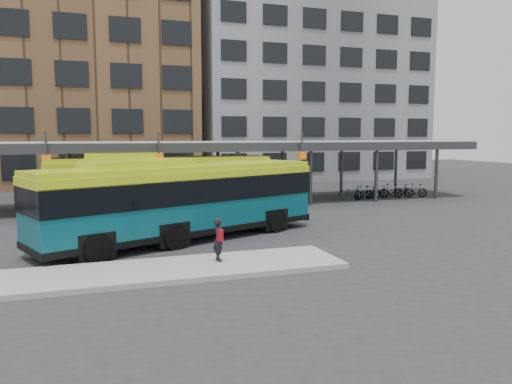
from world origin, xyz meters
TOP-DOWN VIEW (x-y plane):
  - ground at (0.00, 0.00)m, footprint 120.00×120.00m
  - boarding_island at (-5.50, -3.00)m, footprint 14.00×3.00m
  - canopy at (-0.06, 12.87)m, footprint 40.00×6.53m
  - building_brick at (-10.00, 32.00)m, footprint 26.00×14.00m
  - building_grey at (16.00, 32.00)m, footprint 24.00×14.00m
  - bus_front at (-3.06, 2.02)m, footprint 13.09×7.47m
  - bus_rear at (-2.80, 10.65)m, footprint 13.03×3.10m
  - pedestrian at (-2.68, -2.70)m, footprint 0.39×0.61m
  - bike_rack at (13.33, 12.05)m, footprint 6.84×1.61m

SIDE VIEW (x-z plane):
  - ground at x=0.00m, z-range 0.00..0.00m
  - boarding_island at x=-5.50m, z-range 0.00..0.18m
  - bike_rack at x=13.33m, z-range -0.03..1.00m
  - pedestrian at x=-2.68m, z-range 0.19..1.72m
  - bus_rear at x=-2.80m, z-range 0.07..3.66m
  - bus_front at x=-3.06m, z-range 0.07..3.66m
  - canopy at x=-0.06m, z-range 1.51..6.31m
  - building_grey at x=16.00m, z-range 0.00..20.00m
  - building_brick at x=-10.00m, z-range 0.00..22.00m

